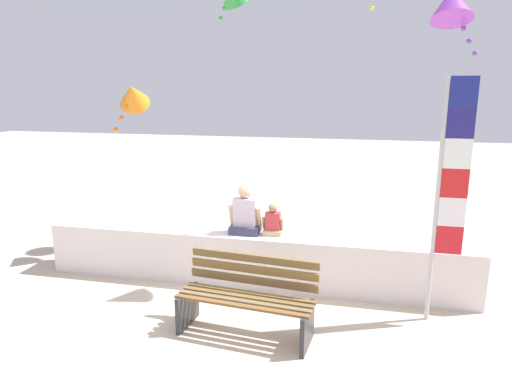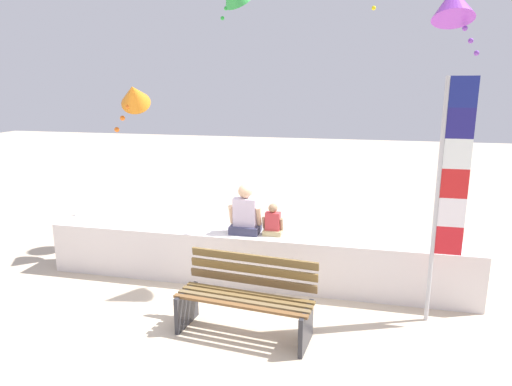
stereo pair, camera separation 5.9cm
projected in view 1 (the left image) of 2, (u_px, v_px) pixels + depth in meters
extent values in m
plane|color=#C5B299|center=(233.00, 319.00, 5.76)|extent=(40.00, 40.00, 0.00)
cube|color=silver|center=(253.00, 258.00, 6.74)|extent=(6.19, 0.58, 0.76)
cube|color=brown|center=(240.00, 306.00, 5.13)|extent=(1.59, 0.24, 0.03)
cube|color=brown|center=(243.00, 301.00, 5.23)|extent=(1.59, 0.24, 0.03)
cube|color=brown|center=(246.00, 297.00, 5.34)|extent=(1.59, 0.24, 0.03)
cube|color=brown|center=(250.00, 293.00, 5.44)|extent=(1.59, 0.24, 0.03)
cube|color=brown|center=(253.00, 280.00, 5.51)|extent=(1.59, 0.22, 0.10)
cube|color=brown|center=(253.00, 269.00, 5.50)|extent=(1.59, 0.22, 0.10)
cube|color=brown|center=(254.00, 258.00, 5.50)|extent=(1.59, 0.22, 0.10)
cube|color=#2D2D33|center=(188.00, 308.00, 5.57)|extent=(0.11, 0.53, 0.45)
cube|color=#2D2D33|center=(307.00, 328.00, 5.11)|extent=(0.11, 0.53, 0.45)
cube|color=#353651|center=(245.00, 229.00, 6.67)|extent=(0.42, 0.34, 0.11)
cube|color=silver|center=(245.00, 212.00, 6.62)|extent=(0.32, 0.21, 0.40)
cylinder|color=#DFB188|center=(232.00, 214.00, 6.65)|extent=(0.07, 0.16, 0.29)
cylinder|color=#DFB188|center=(259.00, 216.00, 6.57)|extent=(0.07, 0.16, 0.29)
sphere|color=#DFB188|center=(245.00, 191.00, 6.55)|extent=(0.20, 0.20, 0.20)
cube|color=tan|center=(273.00, 232.00, 6.59)|extent=(0.27, 0.22, 0.07)
cube|color=#C6393E|center=(273.00, 221.00, 6.56)|extent=(0.21, 0.13, 0.25)
cylinder|color=#997554|center=(264.00, 223.00, 6.58)|extent=(0.04, 0.10, 0.19)
cylinder|color=#997554|center=(282.00, 224.00, 6.52)|extent=(0.04, 0.10, 0.19)
sphere|color=#997554|center=(273.00, 208.00, 6.51)|extent=(0.13, 0.13, 0.13)
cylinder|color=#B7B7BC|center=(437.00, 205.00, 5.42)|extent=(0.05, 0.05, 2.94)
cube|color=red|center=(449.00, 240.00, 5.48)|extent=(0.30, 0.02, 0.34)
cube|color=white|center=(452.00, 212.00, 5.40)|extent=(0.30, 0.02, 0.34)
cube|color=red|center=(455.00, 183.00, 5.32)|extent=(0.30, 0.02, 0.34)
cube|color=white|center=(458.00, 154.00, 5.24)|extent=(0.30, 0.02, 0.34)
cube|color=navy|center=(461.00, 123.00, 5.16)|extent=(0.30, 0.02, 0.34)
cube|color=navy|center=(464.00, 92.00, 5.08)|extent=(0.30, 0.02, 0.34)
sphere|color=yellow|center=(372.00, 8.00, 8.71)|extent=(0.08, 0.08, 0.08)
cone|color=orange|center=(133.00, 95.00, 7.22)|extent=(0.63, 0.71, 0.60)
sphere|color=orange|center=(127.00, 107.00, 7.25)|extent=(0.08, 0.08, 0.08)
sphere|color=orange|center=(122.00, 118.00, 7.28)|extent=(0.08, 0.08, 0.08)
sphere|color=orange|center=(116.00, 130.00, 7.32)|extent=(0.08, 0.08, 0.08)
cone|color=purple|center=(452.00, 4.00, 6.93)|extent=(0.66, 0.79, 0.70)
sphere|color=purple|center=(458.00, 16.00, 6.95)|extent=(0.08, 0.08, 0.08)
sphere|color=purple|center=(463.00, 29.00, 6.98)|extent=(0.08, 0.08, 0.08)
sphere|color=purple|center=(469.00, 41.00, 7.00)|extent=(0.08, 0.08, 0.08)
sphere|color=purple|center=(475.00, 53.00, 7.03)|extent=(0.08, 0.08, 0.08)
sphere|color=green|center=(224.00, 8.00, 9.42)|extent=(0.08, 0.08, 0.08)
sphere|color=green|center=(221.00, 18.00, 9.52)|extent=(0.08, 0.08, 0.08)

